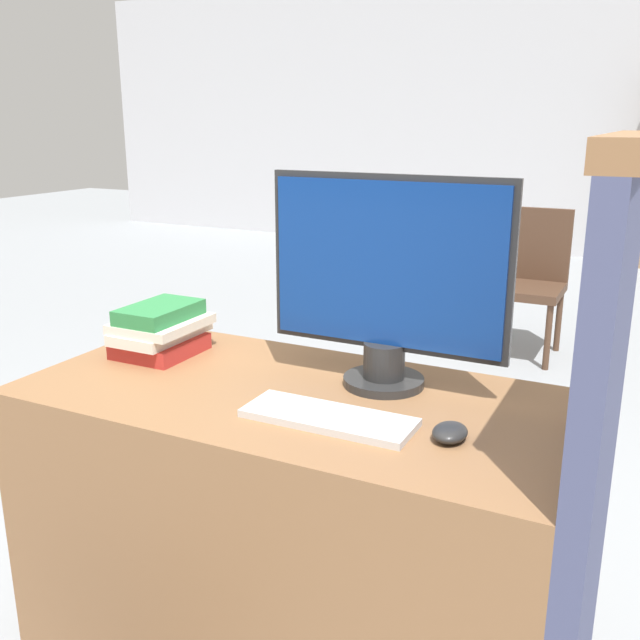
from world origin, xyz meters
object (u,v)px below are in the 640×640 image
object	(u,v)px
monitor	(386,281)
keyboard	(329,418)
book_stack	(161,330)
mouse	(450,432)
far_chair	(527,275)

from	to	relation	value
monitor	keyboard	world-z (taller)	monitor
monitor	book_stack	xyz separation A→B (m)	(-0.61, -0.05, -0.18)
monitor	keyboard	size ratio (longest dim) A/B	1.58
keyboard	mouse	bearing A→B (deg)	5.91
keyboard	book_stack	distance (m)	0.62
monitor	far_chair	world-z (taller)	monitor
book_stack	monitor	bearing A→B (deg)	4.53
far_chair	book_stack	bearing A→B (deg)	-53.60
monitor	book_stack	distance (m)	0.64
mouse	far_chair	distance (m)	3.04
mouse	far_chair	xyz separation A→B (m)	(-0.41, 3.00, -0.31)
keyboard	book_stack	bearing A→B (deg)	161.45
mouse	book_stack	xyz separation A→B (m)	(-0.84, 0.17, 0.05)
keyboard	mouse	distance (m)	0.25
keyboard	book_stack	xyz separation A→B (m)	(-0.59, 0.20, 0.06)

